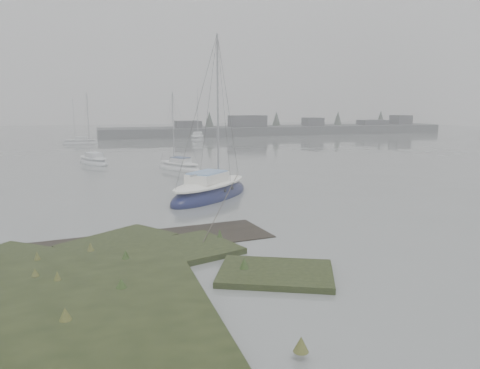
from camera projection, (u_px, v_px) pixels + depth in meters
The scene contains 7 objects.
ground at pixel (147, 161), 43.05m from camera, with size 160.00×160.00×0.00m, color slate.
far_shoreline at pixel (283, 129), 80.81m from camera, with size 60.00×8.00×4.15m.
sailboat_main at pixel (210, 192), 26.51m from camera, with size 6.62×6.47×9.84m.
sailboat_white at pixel (179, 167), 37.65m from camera, with size 3.73×4.85×6.66m.
sailboat_far_a at pixel (93, 162), 41.25m from camera, with size 3.33×4.96×6.68m.
sailboat_far_b at pixel (198, 139), 67.33m from camera, with size 3.38×5.87×7.87m.
sailboat_far_c at pixel (80, 143), 61.15m from camera, with size 4.68×1.95×6.42m.
Camera 1 is at (-4.72, -13.36, 5.31)m, focal length 35.00 mm.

